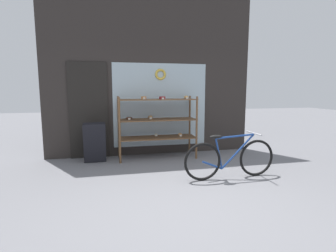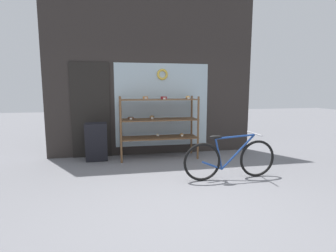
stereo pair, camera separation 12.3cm
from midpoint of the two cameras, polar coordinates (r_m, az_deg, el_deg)
name	(u,v)px [view 2 (the right image)]	position (r m, az deg, el deg)	size (l,w,h in m)	color
ground_plane	(182,202)	(3.72, 4.14, -16.13)	(30.00, 30.00, 0.00)	slate
storefront_facade	(152,74)	(6.10, -2.99, 11.22)	(4.76, 0.13, 3.84)	#2D2826
display_case	(159,120)	(5.74, -1.45, 1.39)	(1.69, 0.55, 1.38)	brown
bicycle	(230,159)	(4.61, 14.10, -6.94)	(1.65, 0.46, 0.78)	black
sandwich_board	(96,143)	(5.65, -14.74, -3.50)	(0.46, 0.40, 0.82)	black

